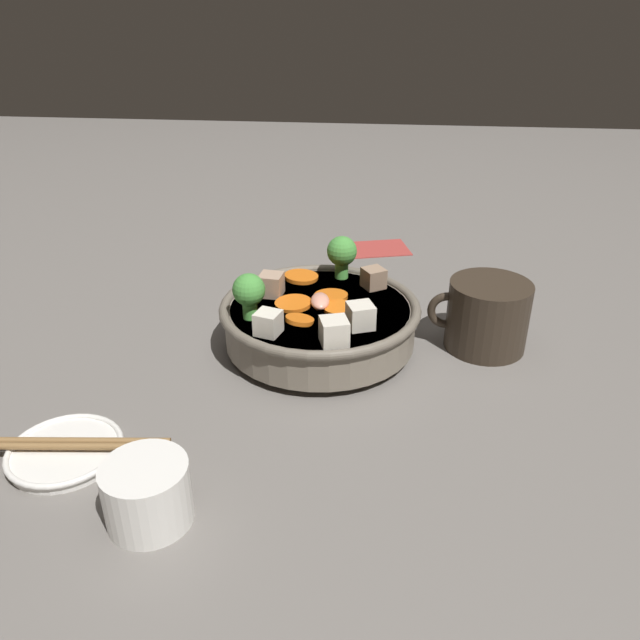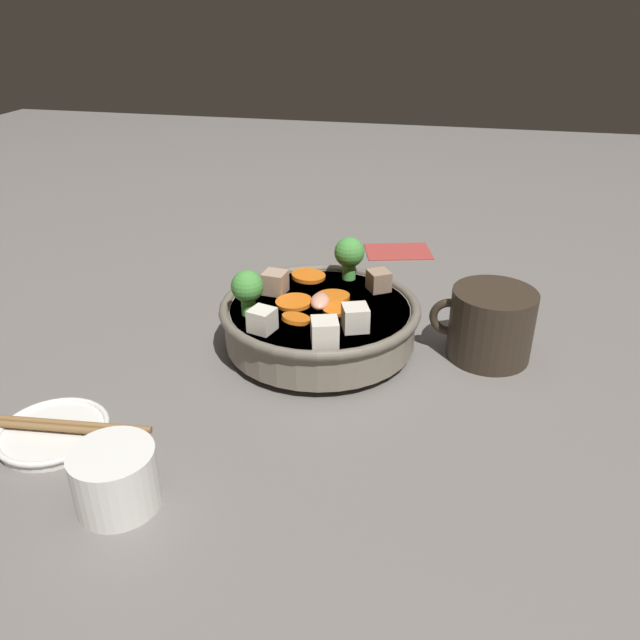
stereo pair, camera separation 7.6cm
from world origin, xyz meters
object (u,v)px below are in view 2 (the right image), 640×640
at_px(tea_cup, 115,478).
at_px(chopsticks_pair, 51,425).
at_px(dark_mug, 490,324).
at_px(side_saucer, 53,433).
at_px(stirfry_bowl, 320,318).

distance_m(tea_cup, chopsticks_pair, 0.13).
xyz_separation_m(tea_cup, dark_mug, (-0.31, -0.33, 0.01)).
distance_m(dark_mug, chopsticks_pair, 0.50).
height_order(side_saucer, tea_cup, tea_cup).
bearing_deg(dark_mug, side_saucer, 31.64).
distance_m(stirfry_bowl, chopsticks_pair, 0.32).
relative_size(stirfry_bowl, chopsticks_pair, 1.21).
distance_m(tea_cup, dark_mug, 0.45).
bearing_deg(tea_cup, side_saucer, -31.63).
bearing_deg(tea_cup, chopsticks_pair, -31.63).
distance_m(side_saucer, dark_mug, 0.50).
height_order(tea_cup, dark_mug, dark_mug).
bearing_deg(chopsticks_pair, dark_mug, -148.36).
bearing_deg(stirfry_bowl, tea_cup, 70.09).
relative_size(side_saucer, chopsticks_pair, 0.54).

